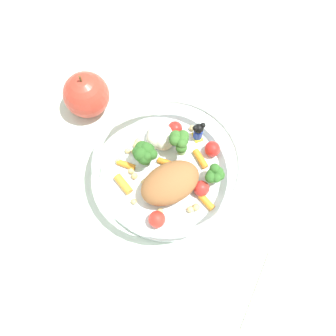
{
  "coord_description": "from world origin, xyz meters",
  "views": [
    {
      "loc": [
        0.02,
        -0.2,
        0.55
      ],
      "look_at": [
        -0.02,
        0.01,
        0.04
      ],
      "focal_mm": 38.21,
      "sensor_mm": 36.0,
      "label": 1
    }
  ],
  "objects": [
    {
      "name": "loose_apple",
      "position": [
        -0.17,
        0.11,
        0.04
      ],
      "size": [
        0.08,
        0.08,
        0.09
      ],
      "color": "#BC3828",
      "rests_on": "ground_plane"
    },
    {
      "name": "ground_plane",
      "position": [
        0.0,
        0.0,
        0.0
      ],
      "size": [
        2.4,
        2.4,
        0.0
      ],
      "primitive_type": "plane",
      "color": "silver"
    },
    {
      "name": "folded_napkin",
      "position": [
        0.19,
        -0.16,
        0.0
      ],
      "size": [
        0.14,
        0.14,
        0.01
      ],
      "primitive_type": "cube",
      "rotation": [
        0.0,
        0.0,
        -0.29
      ],
      "color": "silver",
      "rests_on": "ground_plane"
    },
    {
      "name": "food_container",
      "position": [
        -0.02,
        0.01,
        0.03
      ],
      "size": [
        0.23,
        0.23,
        0.07
      ],
      "color": "white",
      "rests_on": "ground_plane"
    }
  ]
}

